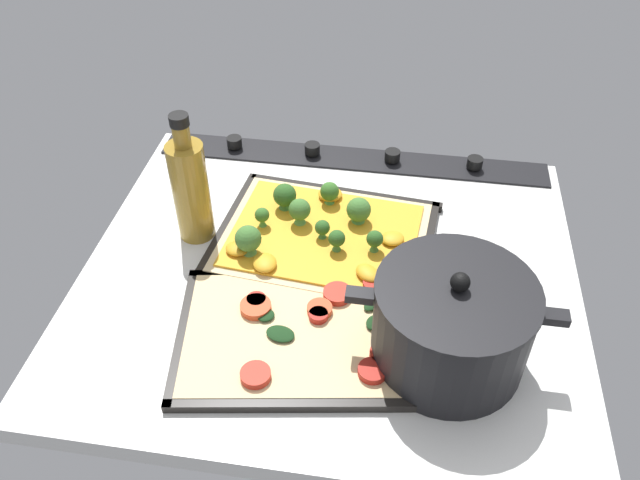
{
  "coord_description": "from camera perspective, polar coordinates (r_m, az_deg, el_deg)",
  "views": [
    {
      "loc": [
        -8.99,
        68.17,
        67.64
      ],
      "look_at": [
        1.59,
        -0.97,
        5.0
      ],
      "focal_mm": 35.89,
      "sensor_mm": 36.0,
      "label": 1
    }
  ],
  "objects": [
    {
      "name": "baking_tray_back",
      "position": [
        0.87,
        -2.23,
        -8.52
      ],
      "size": [
        35.03,
        28.24,
        1.3
      ],
      "color": "black",
      "rests_on": "ground_plane"
    },
    {
      "name": "ground_plane",
      "position": [
        0.98,
        0.84,
        -3.32
      ],
      "size": [
        73.81,
        65.77,
        3.0
      ],
      "primitive_type": "cube",
      "color": "silver"
    },
    {
      "name": "stove_control_panel",
      "position": [
        1.19,
        2.86,
        7.39
      ],
      "size": [
        70.86,
        7.0,
        2.6
      ],
      "color": "black",
      "rests_on": "ground_plane"
    },
    {
      "name": "veggie_pizza_back",
      "position": [
        0.87,
        -1.84,
        -8.15
      ],
      "size": [
        32.29,
        25.5,
        1.9
      ],
      "color": "#E5C48A",
      "rests_on": "baking_tray_back"
    },
    {
      "name": "broccoli_pizza",
      "position": [
        1.0,
        -0.06,
        0.69
      ],
      "size": [
        33.16,
        26.81,
        6.22
      ],
      "color": "beige",
      "rests_on": "baking_tray_front"
    },
    {
      "name": "cooking_pot",
      "position": [
        0.82,
        11.64,
        -7.35
      ],
      "size": [
        26.97,
        20.16,
        15.1
      ],
      "color": "black",
      "rests_on": "ground_plane"
    },
    {
      "name": "oil_bottle",
      "position": [
        0.99,
        -11.48,
        4.53
      ],
      "size": [
        5.63,
        5.63,
        21.66
      ],
      "color": "olive",
      "rests_on": "ground_plane"
    },
    {
      "name": "baking_tray_front",
      "position": [
        1.01,
        0.35,
        -0.09
      ],
      "size": [
        35.79,
        29.43,
        1.3
      ],
      "color": "black",
      "rests_on": "ground_plane"
    }
  ]
}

